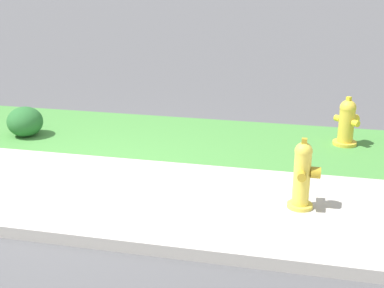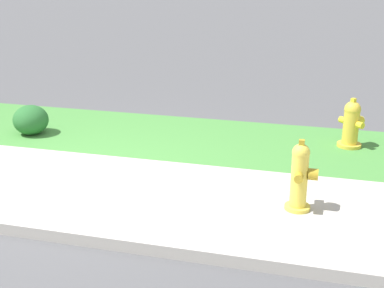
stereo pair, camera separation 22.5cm
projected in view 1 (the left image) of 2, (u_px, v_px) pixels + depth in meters
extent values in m
plane|color=#515154|center=(70.00, 188.00, 6.10)|extent=(120.00, 120.00, 0.00)
cube|color=#BCB7AD|center=(70.00, 188.00, 6.10)|extent=(18.00, 2.09, 0.01)
cube|color=#47893D|center=(130.00, 134.00, 8.02)|extent=(18.00, 2.06, 0.01)
cube|color=#BCB7AD|center=(17.00, 230.00, 5.05)|extent=(18.00, 0.16, 0.12)
cylinder|color=gold|center=(344.00, 143.00, 7.54)|extent=(0.33, 0.33, 0.05)
cylinder|color=gold|center=(346.00, 125.00, 7.46)|extent=(0.22, 0.22, 0.49)
sphere|color=gold|center=(348.00, 108.00, 7.38)|extent=(0.23, 0.23, 0.23)
cube|color=yellow|center=(349.00, 99.00, 7.33)|extent=(0.08, 0.08, 0.06)
cylinder|color=yellow|center=(338.00, 118.00, 7.55)|extent=(0.13, 0.13, 0.09)
cylinder|color=yellow|center=(356.00, 123.00, 7.32)|extent=(0.13, 0.13, 0.09)
cylinder|color=yellow|center=(354.00, 119.00, 7.52)|extent=(0.16, 0.15, 0.12)
cylinder|color=yellow|center=(300.00, 206.00, 5.62)|extent=(0.27, 0.27, 0.05)
cylinder|color=yellow|center=(302.00, 178.00, 5.51)|extent=(0.17, 0.17, 0.59)
sphere|color=yellow|center=(304.00, 151.00, 5.42)|extent=(0.18, 0.18, 0.18)
cube|color=#B29323|center=(304.00, 141.00, 5.38)|extent=(0.06, 0.06, 0.06)
cylinder|color=#B29323|center=(303.00, 167.00, 5.61)|extent=(0.09, 0.09, 0.09)
cylinder|color=#B29323|center=(302.00, 176.00, 5.37)|extent=(0.09, 0.09, 0.09)
cylinder|color=#B29323|center=(316.00, 173.00, 5.46)|extent=(0.10, 0.12, 0.12)
ellipsoid|color=#28662D|center=(25.00, 122.00, 7.86)|extent=(0.52, 0.52, 0.44)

